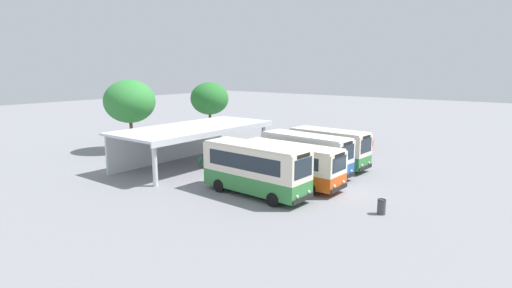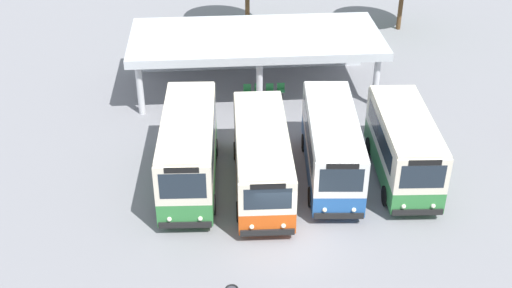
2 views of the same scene
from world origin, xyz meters
name	(u,v)px [view 1 (image 1 of 2)]	position (x,y,z in m)	size (l,w,h in m)	color
ground_plane	(341,193)	(0.00, 0.00, 0.00)	(180.00, 180.00, 0.00)	gray
city_bus_nearest_orange	(256,167)	(-3.93, 4.37, 1.90)	(2.68, 7.76, 3.46)	black
city_bus_second_in_row	(290,163)	(-0.63, 3.80, 1.68)	(2.61, 8.07, 3.01)	black
city_bus_middle_cream	(306,153)	(2.66, 4.43, 1.79)	(2.77, 7.67, 3.25)	black
city_bus_fourth_amber	(329,147)	(5.95, 4.08, 1.79)	(2.67, 6.94, 3.25)	black
parked_car_flank	(350,139)	(15.80, 6.59, 0.83)	(3.08, 4.92, 1.62)	black
terminal_canopy	(189,133)	(-0.14, 14.72, 2.70)	(14.39, 6.38, 3.40)	silver
waiting_chair_end_by_column	(201,162)	(-0.74, 12.72, 0.52)	(0.46, 0.46, 0.86)	slate
waiting_chair_second_from_end	(206,160)	(-0.08, 12.77, 0.52)	(0.46, 0.46, 0.86)	slate
waiting_chair_middle_seat	(212,159)	(0.57, 12.71, 0.52)	(0.46, 0.46, 0.86)	slate
waiting_chair_fourth_seat	(217,158)	(1.22, 12.73, 0.52)	(0.46, 0.46, 0.86)	slate
roadside_tree_behind_canopy	(130,101)	(-0.04, 23.33, 5.09)	(5.09, 5.09, 7.26)	brown
roadside_tree_east_of_canopy	(210,99)	(10.83, 22.74, 4.76)	(4.58, 4.58, 6.72)	brown
litter_bin_apron	(381,207)	(-2.33, -3.68, 0.46)	(0.49, 0.49, 0.90)	#3F3F47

